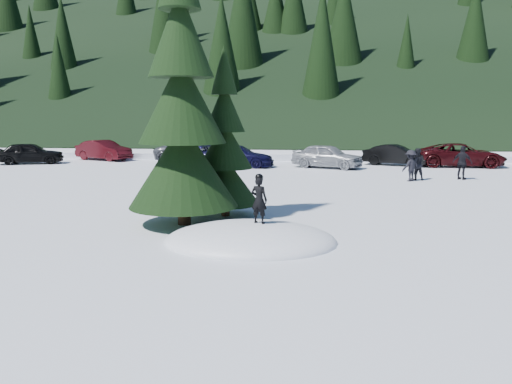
# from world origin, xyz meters

# --- Properties ---
(ground) EXTENTS (200.00, 200.00, 0.00)m
(ground) POSITION_xyz_m (0.00, 0.00, 0.00)
(ground) COLOR white
(ground) RESTS_ON ground
(snow_mound) EXTENTS (4.48, 3.52, 0.96)m
(snow_mound) POSITION_xyz_m (0.00, 0.00, 0.00)
(snow_mound) COLOR white
(snow_mound) RESTS_ON ground
(forest_hillside) EXTENTS (200.00, 60.00, 25.00)m
(forest_hillside) POSITION_xyz_m (0.00, 54.00, 12.50)
(forest_hillside) COLOR black
(forest_hillside) RESTS_ON ground
(spruce_tall) EXTENTS (3.20, 3.20, 8.60)m
(spruce_tall) POSITION_xyz_m (-2.20, 1.80, 3.32)
(spruce_tall) COLOR black
(spruce_tall) RESTS_ON ground
(spruce_short) EXTENTS (2.20, 2.20, 5.37)m
(spruce_short) POSITION_xyz_m (-1.20, 3.20, 2.10)
(spruce_short) COLOR black
(spruce_short) RESTS_ON ground
(child_skier) EXTENTS (0.51, 0.43, 1.21)m
(child_skier) POSITION_xyz_m (0.21, 0.08, 1.08)
(child_skier) COLOR black
(child_skier) RESTS_ON snow_mound
(adult_0) EXTENTS (0.86, 0.72, 1.58)m
(adult_0) POSITION_xyz_m (6.71, 12.76, 0.79)
(adult_0) COLOR black
(adult_0) RESTS_ON ground
(adult_1) EXTENTS (1.02, 0.95, 1.69)m
(adult_1) POSITION_xyz_m (9.02, 13.20, 0.84)
(adult_1) COLOR black
(adult_1) RESTS_ON ground
(adult_2) EXTENTS (1.13, 1.02, 1.52)m
(adult_2) POSITION_xyz_m (6.35, 12.36, 0.76)
(adult_2) COLOR black
(adult_2) RESTS_ON ground
(car_0) EXTENTS (4.46, 2.92, 1.41)m
(car_0) POSITION_xyz_m (-16.71, 18.33, 0.71)
(car_0) COLOR black
(car_0) RESTS_ON ground
(car_1) EXTENTS (4.50, 3.05, 1.40)m
(car_1) POSITION_xyz_m (-12.96, 21.32, 0.70)
(car_1) COLOR #380A0F
(car_1) RESTS_ON ground
(car_2) EXTENTS (5.06, 2.39, 1.40)m
(car_2) POSITION_xyz_m (-6.41, 20.61, 0.70)
(car_2) COLOR #52545A
(car_2) RESTS_ON ground
(car_3) EXTENTS (4.83, 2.58, 1.33)m
(car_3) POSITION_xyz_m (-2.99, 18.03, 0.67)
(car_3) COLOR black
(car_3) RESTS_ON ground
(car_4) EXTENTS (4.58, 3.26, 1.45)m
(car_4) POSITION_xyz_m (2.52, 17.91, 0.72)
(car_4) COLOR #92959A
(car_4) RESTS_ON ground
(car_5) EXTENTS (4.22, 2.83, 1.31)m
(car_5) POSITION_xyz_m (6.87, 19.88, 0.66)
(car_5) COLOR black
(car_5) RESTS_ON ground
(car_6) EXTENTS (5.30, 2.64, 1.44)m
(car_6) POSITION_xyz_m (10.76, 19.54, 0.72)
(car_6) COLOR black
(car_6) RESTS_ON ground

